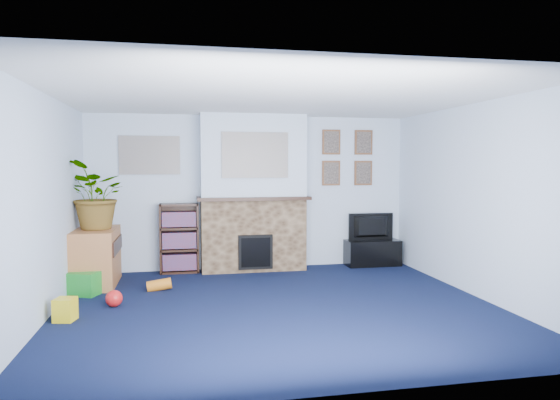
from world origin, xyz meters
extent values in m
cube|color=black|center=(0.00, 0.00, 0.00)|extent=(5.00, 4.50, 0.01)
cube|color=white|center=(0.00, 0.00, 2.40)|extent=(5.00, 4.50, 0.01)
cube|color=silver|center=(0.00, 2.25, 1.20)|extent=(5.00, 0.04, 2.40)
cube|color=silver|center=(0.00, -2.25, 1.20)|extent=(5.00, 0.04, 2.40)
cube|color=silver|center=(-2.50, 0.00, 1.20)|extent=(0.04, 4.50, 2.40)
cube|color=silver|center=(2.50, 0.00, 1.20)|extent=(0.04, 4.50, 2.40)
cube|color=brown|center=(0.00, 2.05, 0.55)|extent=(1.60, 0.40, 1.10)
cube|color=brown|center=(0.00, 2.05, 1.75)|extent=(1.60, 0.40, 1.30)
cube|color=brown|center=(0.00, 2.02, 1.12)|extent=(1.72, 0.50, 0.05)
cube|color=brown|center=(0.00, 1.84, 0.32)|extent=(0.52, 0.08, 0.52)
cube|color=brown|center=(0.00, 1.80, 0.32)|extent=(0.44, 0.02, 0.44)
cube|color=gray|center=(0.00, 1.84, 1.78)|extent=(1.00, 0.03, 0.68)
cube|color=gray|center=(-1.55, 2.23, 1.78)|extent=(0.90, 0.03, 0.58)
cube|color=brown|center=(1.30, 2.23, 2.00)|extent=(0.30, 0.03, 0.40)
cube|color=brown|center=(1.85, 2.23, 2.00)|extent=(0.30, 0.03, 0.40)
cube|color=brown|center=(1.30, 2.23, 1.50)|extent=(0.30, 0.03, 0.40)
cube|color=brown|center=(1.85, 2.23, 1.50)|extent=(0.30, 0.03, 0.40)
cube|color=black|center=(1.95, 2.03, 0.23)|extent=(0.87, 0.37, 0.41)
imported|color=black|center=(1.95, 2.05, 0.63)|extent=(0.75, 0.12, 0.43)
cube|color=black|center=(-1.13, 2.23, 0.53)|extent=(0.58, 0.02, 1.05)
cube|color=black|center=(-1.40, 2.10, 0.53)|extent=(0.03, 0.28, 1.05)
cube|color=black|center=(-0.85, 2.10, 0.53)|extent=(0.03, 0.28, 1.05)
cube|color=black|center=(-1.13, 2.10, 0.01)|extent=(0.56, 0.28, 0.03)
cube|color=black|center=(-1.13, 2.10, 0.35)|extent=(0.56, 0.28, 0.03)
cube|color=black|center=(-1.13, 2.10, 0.68)|extent=(0.56, 0.28, 0.03)
cube|color=black|center=(-1.13, 2.10, 1.04)|extent=(0.56, 0.28, 0.03)
cube|color=black|center=(-1.13, 2.09, 0.17)|extent=(0.50, 0.22, 0.24)
cube|color=black|center=(-1.13, 2.09, 0.50)|extent=(0.50, 0.22, 0.24)
cube|color=black|center=(-1.13, 2.09, 0.82)|extent=(0.50, 0.22, 0.22)
cube|color=#AB6637|center=(-2.24, 1.51, 0.35)|extent=(0.55, 0.99, 0.77)
imported|color=#26661E|center=(-2.19, 1.46, 1.24)|extent=(0.99, 1.05, 0.94)
cube|color=gold|center=(-0.07, 2.00, 1.22)|extent=(0.11, 0.06, 0.15)
cylinder|color=#B2BFC6|center=(0.35, 2.00, 1.23)|extent=(0.04, 0.04, 0.14)
sphere|color=gray|center=(-0.59, 2.00, 1.22)|extent=(0.14, 0.14, 0.14)
cylinder|color=yellow|center=(0.73, 2.00, 1.21)|extent=(0.06, 0.06, 0.13)
cube|color=#198C26|center=(-2.30, 1.00, 0.14)|extent=(0.45, 0.41, 0.29)
sphere|color=red|center=(-1.87, 0.37, 0.09)|extent=(0.19, 0.19, 0.19)
cube|color=yellow|center=(-2.30, -0.07, 0.11)|extent=(0.24, 0.24, 0.24)
cylinder|color=orange|center=(-1.38, 1.04, 0.07)|extent=(0.33, 0.14, 0.19)
camera|label=1|loc=(-1.08, -5.55, 1.64)|focal=32.00mm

